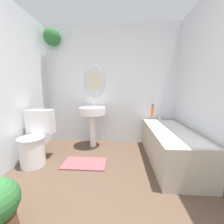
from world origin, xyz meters
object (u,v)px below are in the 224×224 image
shampoo_bottle (153,111)px  bathtub (170,145)px  toilet (36,139)px  pedestal_sink (93,115)px

shampoo_bottle → bathtub: bearing=-76.6°
toilet → pedestal_sink: 1.04m
toilet → bathtub: bearing=4.4°
toilet → shampoo_bottle: size_ratio=3.36×
pedestal_sink → shampoo_bottle: pedestal_sink is taller
toilet → shampoo_bottle: 2.13m
pedestal_sink → shampoo_bottle: 1.19m
bathtub → shampoo_bottle: shampoo_bottle is taller
shampoo_bottle → toilet: bearing=-157.6°
bathtub → shampoo_bottle: (-0.15, 0.64, 0.44)m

